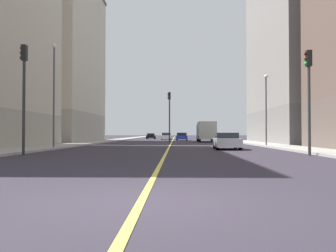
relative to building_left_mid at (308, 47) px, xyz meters
The scene contains 16 objects.
ground_plane 41.91m from the building_left_mid, 115.13° to the right, with size 400.00×400.00×0.00m, color #2F2934.
sidewalk_left 18.77m from the building_left_mid, 119.22° to the left, with size 2.96×168.00×0.15m, color #9E9B93.
sidewalk_right 32.14m from the building_left_mid, 154.92° to the left, with size 2.96×168.00×0.15m, color #9E9B93.
lane_center_stripe 24.39m from the building_left_mid, 143.43° to the left, with size 0.16×154.00×0.01m, color #E5D14C.
building_left_mid is the anchor object (origin of this frame).
building_right_midblock 34.58m from the building_left_mid, behind, with size 11.49×18.70×23.49m.
traffic_light_left_near 26.32m from the building_left_mid, 111.02° to the right, with size 0.40×0.32×5.91m.
traffic_light_right_near 35.24m from the building_left_mid, 137.13° to the right, with size 0.40×0.32×6.32m.
traffic_light_median_far 19.01m from the building_left_mid, behind, with size 0.40×0.32×6.34m.
street_lamp_left_near 15.27m from the building_left_mid, 127.35° to the right, with size 0.36×0.36×6.61m.
street_lamp_right_near 31.36m from the building_left_mid, 148.75° to the right, with size 0.36×0.36×8.28m.
car_blue 24.95m from the building_left_mid, 134.09° to the left, with size 2.02×4.33×1.34m.
car_black 40.28m from the building_left_mid, 124.65° to the left, with size 1.90×3.94×1.22m.
car_silver 23.37m from the building_left_mid, 127.77° to the right, with size 2.03×4.32×1.29m.
car_white 32.47m from the building_left_mid, 127.19° to the left, with size 2.06×4.57×1.35m.
box_truck 17.19m from the building_left_mid, 152.71° to the left, with size 2.43×7.06×2.84m.
Camera 1 is at (0.64, -6.21, 1.25)m, focal length 36.34 mm.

